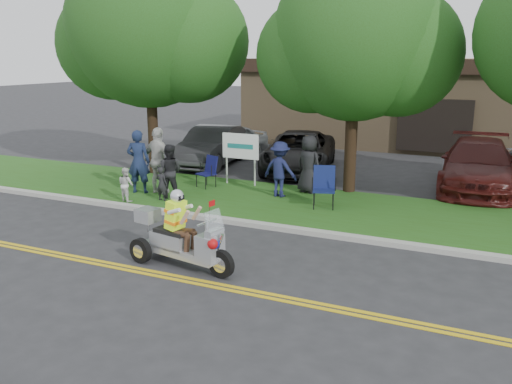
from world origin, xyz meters
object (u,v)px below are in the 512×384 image
at_px(trike_scooter, 180,240).
at_px(lawn_chair_b, 324,184).
at_px(lawn_chair_a, 209,169).
at_px(spectator_adult_right, 159,161).
at_px(spectator_adult_mid, 169,171).
at_px(parked_car_left, 212,146).
at_px(spectator_adult_left, 138,162).
at_px(parked_car_right, 478,165).
at_px(parked_car_mid, 299,152).
at_px(parked_car_far_left, 223,142).

distance_m(trike_scooter, lawn_chair_b, 5.31).
bearing_deg(lawn_chair_b, lawn_chair_a, 152.80).
height_order(lawn_chair_a, spectator_adult_right, spectator_adult_right).
distance_m(spectator_adult_mid, parked_car_left, 5.37).
height_order(trike_scooter, spectator_adult_right, spectator_adult_right).
xyz_separation_m(lawn_chair_b, spectator_adult_left, (-5.54, -0.82, 0.32)).
bearing_deg(spectator_adult_left, spectator_adult_right, -179.83).
relative_size(spectator_adult_left, spectator_adult_mid, 1.21).
distance_m(spectator_adult_mid, spectator_adult_right, 0.69).
height_order(lawn_chair_b, spectator_adult_right, spectator_adult_right).
height_order(spectator_adult_mid, parked_car_left, spectator_adult_mid).
bearing_deg(spectator_adult_left, parked_car_right, -169.02).
relative_size(spectator_adult_right, parked_car_left, 0.44).
distance_m(trike_scooter, parked_car_left, 10.35).
height_order(spectator_adult_left, parked_car_left, spectator_adult_left).
relative_size(trike_scooter, spectator_adult_mid, 1.54).
relative_size(spectator_adult_mid, parked_car_mid, 0.31).
bearing_deg(lawn_chair_a, parked_car_right, 46.15).
bearing_deg(lawn_chair_a, spectator_adult_mid, -80.96).
distance_m(lawn_chair_b, parked_car_left, 7.19).
distance_m(lawn_chair_b, spectator_adult_mid, 4.47).
distance_m(parked_car_far_left, parked_car_left, 1.24).
bearing_deg(parked_car_left, trike_scooter, -70.67).
distance_m(spectator_adult_mid, parked_car_mid, 5.92).
relative_size(parked_car_far_left, parked_car_left, 0.91).
bearing_deg(lawn_chair_b, parked_car_far_left, 120.74).
height_order(trike_scooter, parked_car_left, trike_scooter).
bearing_deg(spectator_adult_right, parked_car_mid, -104.28).
distance_m(spectator_adult_left, spectator_adult_mid, 1.19).
bearing_deg(parked_car_far_left, spectator_adult_right, -61.60).
distance_m(lawn_chair_a, spectator_adult_left, 2.21).
distance_m(spectator_adult_left, parked_car_far_left, 6.30).
bearing_deg(lawn_chair_b, parked_car_right, 32.45).
bearing_deg(lawn_chair_a, spectator_adult_right, -103.52).
distance_m(trike_scooter, parked_car_far_left, 11.54).
distance_m(lawn_chair_b, parked_car_far_left, 8.10).
bearing_deg(parked_car_mid, parked_car_right, -16.12).
relative_size(trike_scooter, parked_car_right, 0.45).
relative_size(parked_car_far_left, parked_car_right, 0.77).
height_order(parked_car_far_left, parked_car_left, parked_car_left).
xyz_separation_m(spectator_adult_mid, parked_car_mid, (1.95, 5.59, -0.18)).
bearing_deg(lawn_chair_b, parked_car_left, 127.11).
relative_size(lawn_chair_a, parked_car_left, 0.22).
bearing_deg(parked_car_mid, spectator_adult_mid, -122.23).
xyz_separation_m(spectator_adult_mid, parked_car_right, (8.06, 5.26, -0.11)).
height_order(lawn_chair_b, parked_car_mid, parked_car_mid).
xyz_separation_m(trike_scooter, parked_car_far_left, (-4.61, 10.58, 0.15)).
distance_m(spectator_adult_left, parked_car_right, 10.57).
xyz_separation_m(trike_scooter, parked_car_mid, (-1.04, 9.77, 0.16)).
bearing_deg(spectator_adult_left, lawn_chair_a, -152.81).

